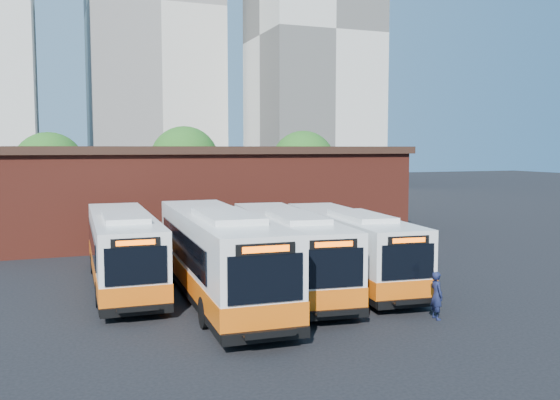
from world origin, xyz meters
name	(u,v)px	position (x,y,z in m)	size (l,w,h in m)	color
ground	(303,301)	(0.00, 0.00, 0.00)	(220.00, 220.00, 0.00)	black
bus_west	(123,252)	(-6.63, 5.45, 1.58)	(2.93, 12.82, 3.47)	silver
bus_midwest	(218,258)	(-3.16, 1.57, 1.73)	(3.37, 14.10, 3.81)	silver
bus_mideast	(287,253)	(0.30, 2.53, 1.59)	(3.99, 13.05, 3.51)	silver
bus_east	(349,249)	(3.49, 2.74, 1.54)	(3.65, 12.58, 3.38)	silver
transit_worker	(437,295)	(3.64, -4.05, 0.89)	(0.65, 0.43, 1.78)	#121735
depot_building	(196,190)	(0.00, 20.00, 3.26)	(28.60, 12.60, 6.40)	maroon
tree_west	(49,167)	(-10.00, 32.00, 4.64)	(6.00, 6.00, 7.65)	#382314
tree_mid	(185,161)	(2.00, 34.00, 5.08)	(6.56, 6.56, 8.36)	#382314
tree_east	(303,163)	(13.00, 31.00, 4.83)	(6.24, 6.24, 7.96)	#382314
tower_center	(152,11)	(7.00, 86.00, 30.34)	(22.00, 20.00, 61.20)	beige
tower_right	(312,36)	(30.00, 68.00, 24.34)	(18.00, 18.00, 49.20)	beige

